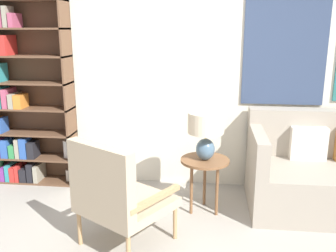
# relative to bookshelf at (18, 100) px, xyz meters

# --- Properties ---
(wall_back) EXTENTS (6.40, 0.08, 2.70)m
(wall_back) POSITION_rel_bookshelf_xyz_m (1.93, 0.18, 0.38)
(wall_back) COLOR silver
(wall_back) RESTS_ON ground_plane
(bookshelf) EXTENTS (0.98, 0.30, 2.05)m
(bookshelf) POSITION_rel_bookshelf_xyz_m (0.00, 0.00, 0.00)
(bookshelf) COLOR brown
(bookshelf) RESTS_ON ground_plane
(armchair) EXTENTS (0.89, 0.89, 0.92)m
(armchair) POSITION_rel_bookshelf_xyz_m (1.43, -1.27, -0.48)
(armchair) COLOR tan
(armchair) RESTS_ON ground_plane
(couch) EXTENTS (1.64, 0.93, 0.94)m
(couch) POSITION_rel_bookshelf_xyz_m (3.39, -0.29, -0.63)
(couch) COLOR #9E9384
(couch) RESTS_ON ground_plane
(side_table) EXTENTS (0.47, 0.47, 0.54)m
(side_table) POSITION_rel_bookshelf_xyz_m (2.12, -0.53, -0.50)
(side_table) COLOR brown
(side_table) RESTS_ON ground_plane
(table_lamp) EXTENTS (0.34, 0.34, 0.46)m
(table_lamp) POSITION_rel_bookshelf_xyz_m (2.12, -0.54, -0.13)
(table_lamp) COLOR slate
(table_lamp) RESTS_ON side_table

